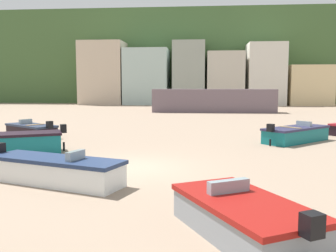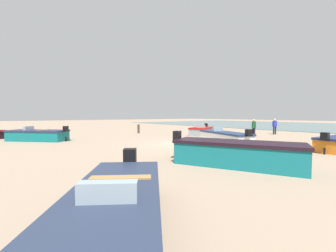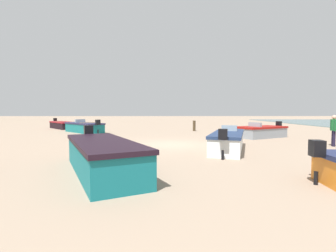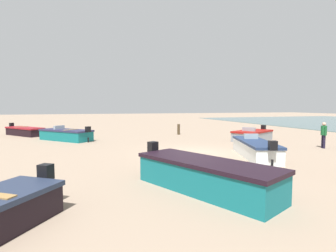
{
  "view_description": "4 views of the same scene",
  "coord_description": "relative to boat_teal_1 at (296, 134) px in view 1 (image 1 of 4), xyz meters",
  "views": [
    {
      "loc": [
        2.67,
        -13.99,
        3.15
      ],
      "look_at": [
        0.86,
        6.12,
        0.95
      ],
      "focal_mm": 40.27,
      "sensor_mm": 36.0,
      "label": 1
    },
    {
      "loc": [
        -10.87,
        9.27,
        1.95
      ],
      "look_at": [
        0.05,
        0.75,
        1.25
      ],
      "focal_mm": 22.46,
      "sensor_mm": 36.0,
      "label": 2
    },
    {
      "loc": [
        -13.45,
        0.44,
        1.81
      ],
      "look_at": [
        3.97,
        0.16,
        0.78
      ],
      "focal_mm": 26.56,
      "sensor_mm": 36.0,
      "label": 3
    },
    {
      "loc": [
        -13.33,
        5.64,
        2.6
      ],
      "look_at": [
        5.0,
        -0.0,
        1.15
      ],
      "focal_mm": 27.84,
      "sensor_mm": 36.0,
      "label": 4
    }
  ],
  "objects": [
    {
      "name": "townhouse_centre",
      "position": [
        -1.6,
        39.83,
        3.73
      ],
      "size": [
        5.71,
        6.22,
        8.32
      ],
      "primitive_type": "cube",
      "color": "beige",
      "rests_on": "ground"
    },
    {
      "name": "headland_hill",
      "position": [
        -7.88,
        58.72,
        7.62
      ],
      "size": [
        90.0,
        32.0,
        16.09
      ],
      "primitive_type": "cube",
      "color": "#406033",
      "rests_on": "ground"
    },
    {
      "name": "townhouse_far_left",
      "position": [
        -21.39,
        39.86,
        4.63
      ],
      "size": [
        6.99,
        6.28,
        10.12
      ],
      "primitive_type": "cube",
      "color": "beige",
      "rests_on": "ground"
    },
    {
      "name": "townhouse_centre_left",
      "position": [
        -7.34,
        40.06,
        4.57
      ],
      "size": [
        5.03,
        6.67,
        10.0
      ],
      "primitive_type": "cube",
      "color": "#949C8E",
      "rests_on": "ground"
    },
    {
      "name": "boat_black_4",
      "position": [
        -15.5,
        0.55,
        -0.03
      ],
      "size": [
        3.83,
        3.24,
        1.09
      ],
      "rotation": [
        0.0,
        0.0,
        0.97
      ],
      "color": "black",
      "rests_on": "ground"
    },
    {
      "name": "townhouse_left",
      "position": [
        -14.18,
        39.63,
        4.02
      ],
      "size": [
        7.01,
        5.82,
        8.91
      ],
      "primitive_type": "cube",
      "color": "#ABC4BC",
      "rests_on": "ground"
    },
    {
      "name": "boat_grey_3",
      "position": [
        -4.32,
        -13.56,
        -0.03
      ],
      "size": [
        3.21,
        3.92,
        1.09
      ],
      "rotation": [
        0.0,
        0.0,
        0.5
      ],
      "color": "gray",
      "rests_on": "ground"
    },
    {
      "name": "ground_plane",
      "position": [
        -7.88,
        -7.28,
        -0.43
      ],
      "size": [
        160.0,
        160.0,
        0.0
      ],
      "primitive_type": "plane",
      "color": "gray"
    },
    {
      "name": "boat_teal_2",
      "position": [
        -14.04,
        -5.01,
        0.05
      ],
      "size": [
        4.94,
        3.42,
        1.28
      ],
      "rotation": [
        0.0,
        0.0,
        2.02
      ],
      "color": "#136870",
      "rests_on": "ground"
    },
    {
      "name": "boat_teal_1",
      "position": [
        0.0,
        0.0,
        0.0
      ],
      "size": [
        4.25,
        4.18,
        1.16
      ],
      "rotation": [
        0.0,
        0.0,
        5.48
      ],
      "color": "#116A6E",
      "rests_on": "ground"
    },
    {
      "name": "boat_white_6",
      "position": [
        -9.87,
        -9.82,
        -0.0
      ],
      "size": [
        4.88,
        2.74,
        1.16
      ],
      "rotation": [
        0.0,
        0.0,
        4.38
      ],
      "color": "white",
      "rests_on": "ground"
    },
    {
      "name": "townhouse_far_right",
      "position": [
        11.31,
        39.94,
        2.66
      ],
      "size": [
        6.49,
        6.43,
        6.18
      ],
      "primitive_type": "cube",
      "color": "beige",
      "rests_on": "ground"
    },
    {
      "name": "harbor_pier",
      "position": [
        -3.86,
        22.72,
        0.91
      ],
      "size": [
        14.15,
        2.4,
        2.68
      ],
      "primitive_type": "cube",
      "color": "slate",
      "rests_on": "ground"
    },
    {
      "name": "townhouse_centre_right",
      "position": [
        4.67,
        40.09,
        4.38
      ],
      "size": [
        5.71,
        6.74,
        9.62
      ],
      "primitive_type": "cube",
      "color": "silver",
      "rests_on": "ground"
    }
  ]
}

